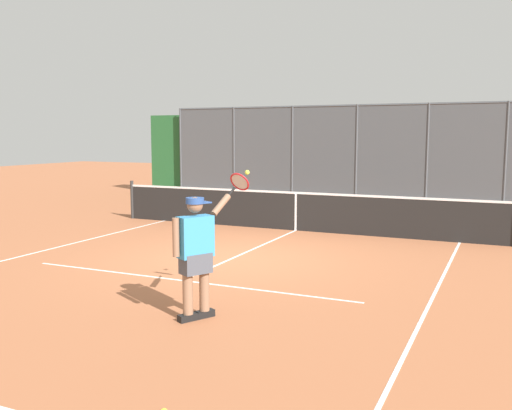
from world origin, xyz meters
name	(u,v)px	position (x,y,z in m)	size (l,w,h in m)	color
ground_plane	(231,259)	(0.00, 0.00, 0.00)	(60.00, 60.00, 0.00)	#A8603D
court_line_markings	(173,284)	(0.00, 2.04, 0.00)	(7.72, 9.66, 0.01)	white
fence_backdrop	(361,158)	(0.00, -9.97, 1.55)	(16.85, 1.37, 3.36)	#474C51
tennis_net	(296,211)	(0.00, -3.52, 0.49)	(9.92, 0.09, 1.07)	#2D2D2D
tennis_player	(197,249)	(-1.20, 3.33, 0.91)	(0.59, 1.31, 1.87)	black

